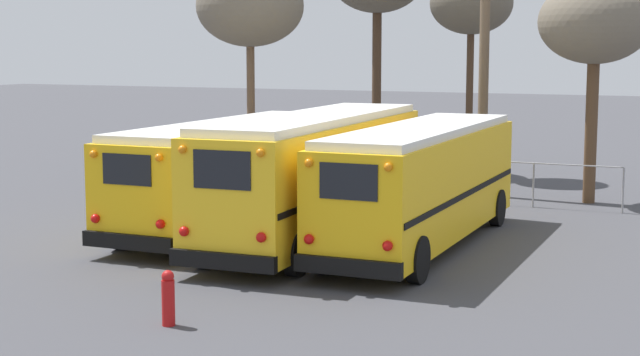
% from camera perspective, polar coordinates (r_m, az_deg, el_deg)
% --- Properties ---
extents(ground_plane, '(160.00, 160.00, 0.00)m').
position_cam_1_polar(ground_plane, '(26.63, 0.52, -3.27)').
color(ground_plane, '#424247').
extents(school_bus_0, '(2.62, 10.15, 2.97)m').
position_cam_1_polar(school_bus_0, '(27.35, -5.20, 0.44)').
color(school_bus_0, yellow).
rests_on(school_bus_0, ground).
extents(school_bus_1, '(3.00, 10.99, 3.30)m').
position_cam_1_polar(school_bus_1, '(25.59, -0.23, 0.35)').
color(school_bus_1, yellow).
rests_on(school_bus_1, ground).
extents(school_bus_2, '(2.57, 10.19, 3.08)m').
position_cam_1_polar(school_bus_2, '(24.75, 5.94, -0.19)').
color(school_bus_2, yellow).
rests_on(school_bus_2, ground).
extents(utility_pole, '(1.80, 0.34, 9.23)m').
position_cam_1_polar(utility_pole, '(33.50, 9.53, 7.02)').
color(utility_pole, brown).
rests_on(utility_pole, ground).
extents(bare_tree_0, '(3.59, 3.59, 7.18)m').
position_cam_1_polar(bare_tree_0, '(32.69, 15.71, 8.63)').
color(bare_tree_0, brown).
rests_on(bare_tree_0, ground).
extents(bare_tree_2, '(3.16, 3.16, 7.86)m').
position_cam_1_polar(bare_tree_2, '(38.20, 8.80, 9.92)').
color(bare_tree_2, '#473323').
rests_on(bare_tree_2, ground).
extents(bare_tree_3, '(4.00, 4.00, 8.03)m').
position_cam_1_polar(bare_tree_3, '(36.90, -4.10, 9.89)').
color(bare_tree_3, brown).
rests_on(bare_tree_3, ground).
extents(fence_line, '(13.73, 0.06, 1.42)m').
position_cam_1_polar(fence_line, '(32.70, 5.28, 0.51)').
color(fence_line, '#939399').
rests_on(fence_line, ground).
extents(fire_hydrant, '(0.24, 0.24, 1.03)m').
position_cam_1_polar(fire_hydrant, '(18.16, -8.82, -6.90)').
color(fire_hydrant, '#B21414').
rests_on(fire_hydrant, ground).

